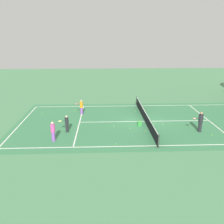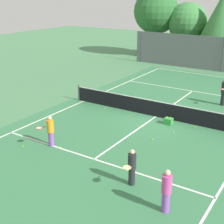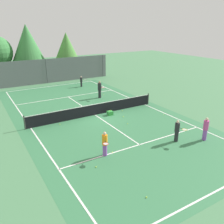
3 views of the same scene
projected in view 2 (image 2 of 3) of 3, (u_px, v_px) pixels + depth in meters
name	position (u px, v px, depth m)	size (l,w,h in m)	color
ground_plane	(156.00, 117.00, 19.93)	(80.00, 80.00, 0.00)	#4C8456
court_surface	(156.00, 117.00, 19.93)	(13.00, 25.00, 0.01)	#387A4C
tennis_net	(156.00, 109.00, 19.75)	(11.90, 0.10, 1.10)	#333833
perimeter_fence	(223.00, 55.00, 30.40)	(18.00, 0.12, 3.20)	slate
tree_0	(224.00, 15.00, 32.77)	(4.62, 4.62, 7.49)	brown
tree_1	(156.00, 11.00, 36.81)	(5.02, 5.02, 7.52)	brown
tree_3	(187.00, 22.00, 35.74)	(4.24, 4.24, 6.07)	brown
player_0	(224.00, 92.00, 21.60)	(0.45, 0.97, 1.81)	#232328
player_2	(166.00, 191.00, 11.10)	(0.35, 0.35, 1.63)	purple
player_3	(132.00, 167.00, 12.68)	(0.46, 0.91, 1.52)	#232328
player_4	(50.00, 131.00, 15.93)	(0.61, 0.90, 1.55)	purple
ball_crate	(168.00, 121.00, 18.75)	(0.46, 0.39, 0.43)	green
tennis_ball_1	(171.00, 114.00, 20.31)	(0.07, 0.07, 0.07)	#CCE533
tennis_ball_2	(23.00, 146.00, 16.04)	(0.07, 0.07, 0.07)	#CCE533
tennis_ball_3	(173.00, 132.00, 17.65)	(0.07, 0.07, 0.07)	#CCE533
tennis_ball_4	(195.00, 127.00, 18.29)	(0.07, 0.07, 0.07)	#CCE533
tennis_ball_5	(181.00, 112.00, 20.66)	(0.07, 0.07, 0.07)	#CCE533
tennis_ball_7	(105.00, 108.00, 21.24)	(0.07, 0.07, 0.07)	#CCE533
tennis_ball_8	(60.00, 147.00, 15.95)	(0.07, 0.07, 0.07)	#CCE533
tennis_ball_9	(112.00, 103.00, 22.21)	(0.07, 0.07, 0.07)	#CCE533
tennis_ball_10	(152.00, 139.00, 16.80)	(0.07, 0.07, 0.07)	#CCE533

